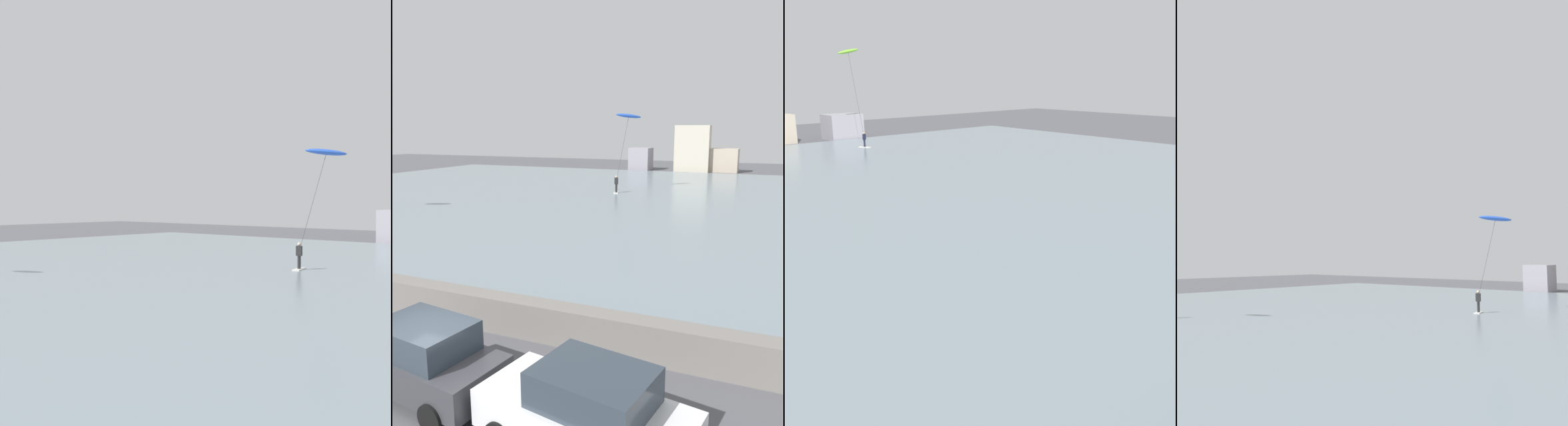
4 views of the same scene
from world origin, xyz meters
TOP-DOWN VIEW (x-y plane):
  - kitesurfer_blue at (-7.07, 35.17)m, footprint 2.56×4.62m

SIDE VIEW (x-z plane):
  - kitesurfer_blue at x=-7.07m, z-range 2.69..10.26m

